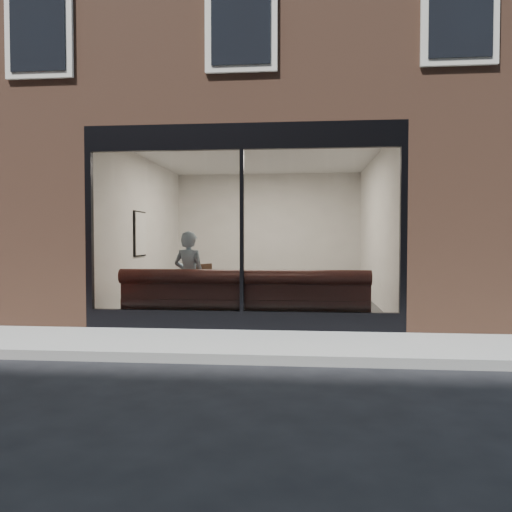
# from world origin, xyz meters

# --- Properties ---
(ground) EXTENTS (120.00, 120.00, 0.00)m
(ground) POSITION_xyz_m (0.00, 0.00, 0.00)
(ground) COLOR black
(ground) RESTS_ON ground
(sidewalk_near) EXTENTS (40.00, 2.00, 0.01)m
(sidewalk_near) POSITION_xyz_m (0.00, 1.00, 0.01)
(sidewalk_near) COLOR gray
(sidewalk_near) RESTS_ON ground
(kerb_near) EXTENTS (40.00, 0.10, 0.12)m
(kerb_near) POSITION_xyz_m (0.00, -0.05, 0.06)
(kerb_near) COLOR gray
(kerb_near) RESTS_ON ground
(host_building_pier_left) EXTENTS (2.50, 12.00, 3.20)m
(host_building_pier_left) POSITION_xyz_m (-3.75, 8.00, 1.60)
(host_building_pier_left) COLOR brown
(host_building_pier_left) RESTS_ON ground
(host_building_pier_right) EXTENTS (2.50, 12.00, 3.20)m
(host_building_pier_right) POSITION_xyz_m (3.75, 8.00, 1.60)
(host_building_pier_right) COLOR brown
(host_building_pier_right) RESTS_ON ground
(host_building_backfill) EXTENTS (5.00, 6.00, 3.20)m
(host_building_backfill) POSITION_xyz_m (0.00, 11.00, 1.60)
(host_building_backfill) COLOR brown
(host_building_backfill) RESTS_ON ground
(cafe_floor) EXTENTS (6.00, 6.00, 0.00)m
(cafe_floor) POSITION_xyz_m (0.00, 5.00, 0.02)
(cafe_floor) COLOR #2D2D30
(cafe_floor) RESTS_ON ground
(cafe_ceiling) EXTENTS (6.00, 6.00, 0.00)m
(cafe_ceiling) POSITION_xyz_m (0.00, 5.00, 3.19)
(cafe_ceiling) COLOR white
(cafe_ceiling) RESTS_ON host_building_upper
(cafe_wall_back) EXTENTS (5.00, 0.00, 5.00)m
(cafe_wall_back) POSITION_xyz_m (0.00, 7.99, 1.60)
(cafe_wall_back) COLOR silver
(cafe_wall_back) RESTS_ON ground
(cafe_wall_left) EXTENTS (0.00, 6.00, 6.00)m
(cafe_wall_left) POSITION_xyz_m (-2.49, 5.00, 1.60)
(cafe_wall_left) COLOR silver
(cafe_wall_left) RESTS_ON ground
(cafe_wall_right) EXTENTS (0.00, 6.00, 6.00)m
(cafe_wall_right) POSITION_xyz_m (2.49, 5.00, 1.60)
(cafe_wall_right) COLOR silver
(cafe_wall_right) RESTS_ON ground
(storefront_kick) EXTENTS (5.00, 0.10, 0.30)m
(storefront_kick) POSITION_xyz_m (0.00, 2.05, 0.15)
(storefront_kick) COLOR black
(storefront_kick) RESTS_ON ground
(storefront_header) EXTENTS (5.00, 0.10, 0.40)m
(storefront_header) POSITION_xyz_m (0.00, 2.05, 3.00)
(storefront_header) COLOR black
(storefront_header) RESTS_ON host_building_upper
(storefront_mullion) EXTENTS (0.06, 0.10, 2.50)m
(storefront_mullion) POSITION_xyz_m (0.00, 2.05, 1.55)
(storefront_mullion) COLOR black
(storefront_mullion) RESTS_ON storefront_kick
(storefront_glass) EXTENTS (4.80, 0.00, 4.80)m
(storefront_glass) POSITION_xyz_m (0.00, 2.02, 1.55)
(storefront_glass) COLOR white
(storefront_glass) RESTS_ON storefront_kick
(banquette) EXTENTS (4.00, 0.55, 0.45)m
(banquette) POSITION_xyz_m (0.00, 2.45, 0.23)
(banquette) COLOR #3B1B15
(banquette) RESTS_ON cafe_floor
(person) EXTENTS (0.65, 0.51, 1.55)m
(person) POSITION_xyz_m (-0.97, 2.65, 0.78)
(person) COLOR #9CB8CB
(person) RESTS_ON cafe_floor
(cafe_table_left) EXTENTS (0.86, 0.86, 0.04)m
(cafe_table_left) POSITION_xyz_m (-0.66, 3.75, 0.74)
(cafe_table_left) COLOR black
(cafe_table_left) RESTS_ON cafe_floor
(cafe_table_right) EXTENTS (0.57, 0.57, 0.04)m
(cafe_table_right) POSITION_xyz_m (1.01, 3.05, 0.74)
(cafe_table_right) COLOR black
(cafe_table_right) RESTS_ON cafe_floor
(cafe_chair_left) EXTENTS (0.62, 0.62, 0.05)m
(cafe_chair_left) POSITION_xyz_m (-1.09, 3.71, 0.24)
(cafe_chair_left) COLOR black
(cafe_chair_left) RESTS_ON cafe_floor
(wall_poster) EXTENTS (0.02, 0.66, 0.89)m
(wall_poster) POSITION_xyz_m (-2.45, 4.57, 1.53)
(wall_poster) COLOR white
(wall_poster) RESTS_ON cafe_wall_left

